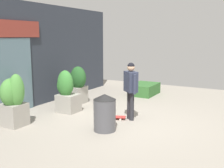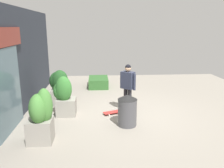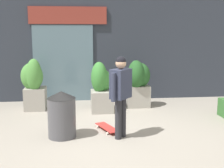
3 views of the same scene
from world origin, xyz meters
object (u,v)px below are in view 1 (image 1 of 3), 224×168
object	(u,v)px
skateboard	(112,117)
trash_bin	(105,112)
skateboarder	(131,85)
planter_box_right	(66,91)
planter_box_left	(13,100)
planter_box_mid	(78,83)

from	to	relation	value
skateboard	trash_bin	xyz separation A→B (m)	(-0.92, -0.30, 0.40)
skateboarder	trash_bin	world-z (taller)	skateboarder
skateboarder	planter_box_right	xyz separation A→B (m)	(-0.22, 2.06, -0.33)
skateboard	planter_box_left	bearing A→B (deg)	20.73
planter_box_left	skateboard	bearing A→B (deg)	-47.52
planter_box_left	planter_box_right	size ratio (longest dim) A/B	1.06
planter_box_left	trash_bin	size ratio (longest dim) A/B	1.49
planter_box_left	planter_box_right	world-z (taller)	planter_box_left
skateboarder	trash_bin	size ratio (longest dim) A/B	1.73
skateboarder	planter_box_mid	bearing A→B (deg)	-68.43
planter_box_right	skateboard	bearing A→B (deg)	-89.81
planter_box_mid	trash_bin	distance (m)	2.97
skateboarder	planter_box_right	bearing A→B (deg)	-43.42
planter_box_left	trash_bin	distance (m)	2.39
trash_bin	planter_box_mid	bearing A→B (deg)	48.74
planter_box_right	trash_bin	size ratio (longest dim) A/B	1.40
planter_box_left	planter_box_mid	size ratio (longest dim) A/B	1.06
skateboarder	planter_box_right	distance (m)	2.10
skateboard	planter_box_mid	bearing A→B (deg)	-49.90
skateboarder	planter_box_left	bearing A→B (deg)	-9.88
planter_box_left	planter_box_right	bearing A→B (deg)	-10.29
skateboarder	planter_box_right	world-z (taller)	skateboarder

